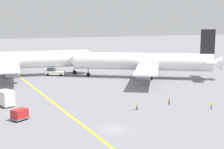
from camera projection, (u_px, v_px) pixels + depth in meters
ground_plane at (114, 129)px, 56.50m from camera, size 600.00×600.00×0.00m
taxiway_stripe at (71, 117)px, 63.91m from camera, size 11.74×119.52×0.01m
airliner_at_gate_left at (15, 60)px, 108.06m from camera, size 54.20×43.85×16.93m
airliner_being_pushed at (143, 62)px, 105.93m from camera, size 45.78×42.93×15.90m
pushback_tug at (55, 72)px, 111.00m from camera, size 9.06×5.99×2.83m
gse_catering_truck_tall at (4, 98)px, 71.89m from camera, size 4.39×6.31×3.50m
gse_container_dolly_flat at (20, 114)px, 61.52m from camera, size 3.88×3.65×2.15m
ground_crew_marshaller_foreground at (169, 101)px, 73.11m from camera, size 0.36×0.36×1.57m
ground_crew_wing_walker_right at (137, 106)px, 68.66m from camera, size 0.36×0.50×1.58m
ground_crew_ramp_agent_by_cones at (211, 105)px, 69.16m from camera, size 0.47×0.36×1.58m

